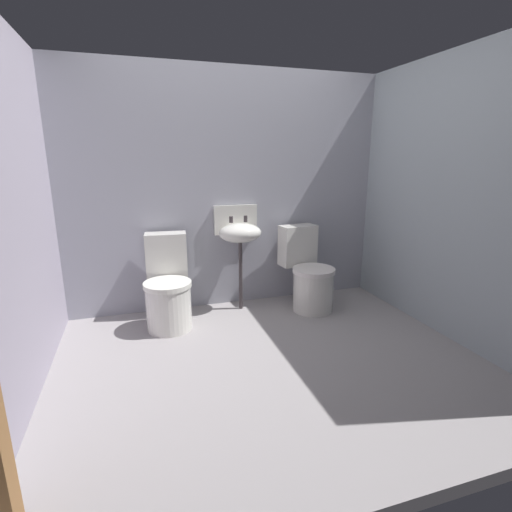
% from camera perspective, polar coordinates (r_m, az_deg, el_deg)
% --- Properties ---
extents(ground_plane, '(3.42, 2.69, 0.08)m').
position_cam_1_polar(ground_plane, '(2.96, 1.73, -15.39)').
color(ground_plane, gray).
extents(wall_back, '(3.42, 0.10, 2.23)m').
position_cam_1_polar(wall_back, '(3.72, -4.28, 9.59)').
color(wall_back, '#9C9DA9').
rests_on(wall_back, ground).
extents(wall_left, '(0.10, 2.49, 2.23)m').
position_cam_1_polar(wall_left, '(2.63, -33.12, 5.15)').
color(wall_left, '#9F96A9').
rests_on(wall_left, ground).
extents(wall_right, '(0.10, 2.49, 2.23)m').
position_cam_1_polar(wall_right, '(3.50, 26.45, 7.79)').
color(wall_right, '#97A1A8').
rests_on(wall_right, ground).
extents(toilet_left, '(0.43, 0.62, 0.78)m').
position_cam_1_polar(toilet_left, '(3.41, -12.99, -4.92)').
color(toilet_left, silver).
rests_on(toilet_left, ground).
extents(toilet_right, '(0.46, 0.64, 0.78)m').
position_cam_1_polar(toilet_right, '(3.73, 7.82, -2.92)').
color(toilet_right, silver).
rests_on(toilet_right, ground).
extents(sink, '(0.42, 0.35, 0.99)m').
position_cam_1_polar(sink, '(3.58, -2.49, 3.61)').
color(sink, '#3A3335').
rests_on(sink, ground).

